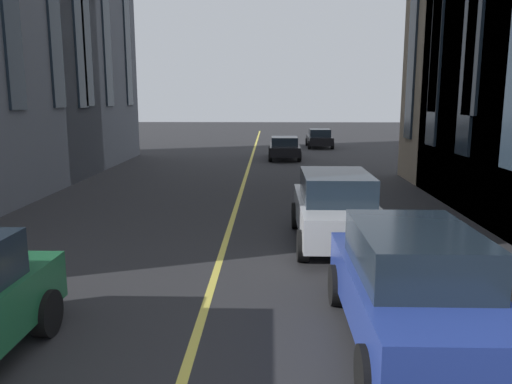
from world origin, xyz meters
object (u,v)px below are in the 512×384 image
at_px(car_black_mid, 284,147).
at_px(car_silver_far, 335,207).
at_px(car_black_parked_b, 319,138).
at_px(car_blue_parked_a, 413,286).

distance_m(car_black_mid, car_silver_far, 18.59).
bearing_deg(car_black_mid, car_silver_far, -177.39).
xyz_separation_m(car_black_parked_b, car_silver_far, (-25.76, 2.00, 0.27)).
bearing_deg(car_silver_far, car_black_parked_b, -4.44).
xyz_separation_m(car_black_mid, car_silver_far, (-18.57, -0.85, 0.27)).
bearing_deg(car_black_parked_b, car_blue_parked_a, 177.22).
relative_size(car_black_parked_b, car_silver_far, 0.83).
relative_size(car_blue_parked_a, car_black_mid, 1.07).
relative_size(car_black_mid, car_black_parked_b, 1.13).
height_order(car_blue_parked_a, car_silver_far, same).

